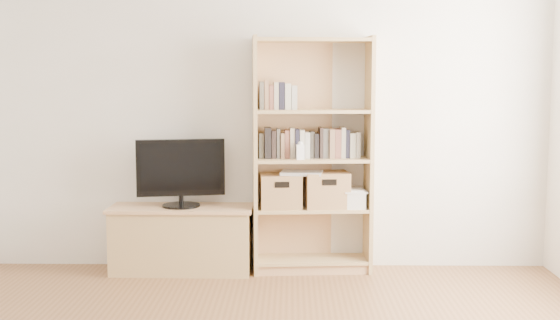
{
  "coord_description": "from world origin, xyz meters",
  "views": [
    {
      "loc": [
        0.23,
        -3.02,
        1.49
      ],
      "look_at": [
        0.15,
        1.9,
        0.92
      ],
      "focal_mm": 45.0,
      "sensor_mm": 36.0,
      "label": 1
    }
  ],
  "objects_px": {
    "tv_stand": "(182,241)",
    "baby_monitor": "(300,152)",
    "television": "(181,173)",
    "basket_right": "(326,190)",
    "bookshelf": "(312,155)",
    "basket_left": "(281,191)",
    "laptop": "(302,173)"
  },
  "relations": [
    {
      "from": "tv_stand",
      "to": "baby_monitor",
      "type": "bearing_deg",
      "value": -3.83
    },
    {
      "from": "television",
      "to": "basket_right",
      "type": "bearing_deg",
      "value": -8.74
    },
    {
      "from": "tv_stand",
      "to": "baby_monitor",
      "type": "relative_size",
      "value": 9.38
    },
    {
      "from": "bookshelf",
      "to": "television",
      "type": "distance_m",
      "value": 1.02
    },
    {
      "from": "television",
      "to": "basket_left",
      "type": "distance_m",
      "value": 0.78
    },
    {
      "from": "tv_stand",
      "to": "television",
      "type": "bearing_deg",
      "value": 0.5
    },
    {
      "from": "tv_stand",
      "to": "bookshelf",
      "type": "xyz_separation_m",
      "value": [
        1.01,
        0.04,
        0.66
      ]
    },
    {
      "from": "basket_right",
      "to": "baby_monitor",
      "type": "bearing_deg",
      "value": -158.37
    },
    {
      "from": "television",
      "to": "basket_left",
      "type": "bearing_deg",
      "value": -9.67
    },
    {
      "from": "baby_monitor",
      "to": "basket_right",
      "type": "relative_size",
      "value": 0.34
    },
    {
      "from": "bookshelf",
      "to": "baby_monitor",
      "type": "xyz_separation_m",
      "value": [
        -0.09,
        -0.11,
        0.04
      ]
    },
    {
      "from": "baby_monitor",
      "to": "tv_stand",
      "type": "bearing_deg",
      "value": 164.06
    },
    {
      "from": "bookshelf",
      "to": "baby_monitor",
      "type": "distance_m",
      "value": 0.15
    },
    {
      "from": "basket_right",
      "to": "laptop",
      "type": "distance_m",
      "value": 0.23
    },
    {
      "from": "bookshelf",
      "to": "basket_left",
      "type": "bearing_deg",
      "value": -178.81
    },
    {
      "from": "baby_monitor",
      "to": "basket_left",
      "type": "distance_m",
      "value": 0.35
    },
    {
      "from": "baby_monitor",
      "to": "laptop",
      "type": "xyz_separation_m",
      "value": [
        0.01,
        0.09,
        -0.17
      ]
    },
    {
      "from": "baby_monitor",
      "to": "laptop",
      "type": "height_order",
      "value": "baby_monitor"
    },
    {
      "from": "tv_stand",
      "to": "basket_right",
      "type": "distance_m",
      "value": 1.19
    },
    {
      "from": "television",
      "to": "tv_stand",
      "type": "bearing_deg",
      "value": 169.15
    },
    {
      "from": "basket_right",
      "to": "television",
      "type": "bearing_deg",
      "value": 175.25
    },
    {
      "from": "basket_right",
      "to": "laptop",
      "type": "bearing_deg",
      "value": 179.27
    },
    {
      "from": "basket_right",
      "to": "bookshelf",
      "type": "bearing_deg",
      "value": 174.68
    },
    {
      "from": "tv_stand",
      "to": "baby_monitor",
      "type": "xyz_separation_m",
      "value": [
        0.92,
        -0.07,
        0.7
      ]
    },
    {
      "from": "laptop",
      "to": "baby_monitor",
      "type": "bearing_deg",
      "value": -91.85
    },
    {
      "from": "laptop",
      "to": "bookshelf",
      "type": "bearing_deg",
      "value": 19.05
    },
    {
      "from": "television",
      "to": "baby_monitor",
      "type": "distance_m",
      "value": 0.93
    },
    {
      "from": "baby_monitor",
      "to": "television",
      "type": "bearing_deg",
      "value": 164.06
    },
    {
      "from": "television",
      "to": "baby_monitor",
      "type": "relative_size",
      "value": 5.93
    },
    {
      "from": "bookshelf",
      "to": "television",
      "type": "xyz_separation_m",
      "value": [
        -1.01,
        -0.04,
        -0.13
      ]
    },
    {
      "from": "tv_stand",
      "to": "television",
      "type": "height_order",
      "value": "television"
    },
    {
      "from": "laptop",
      "to": "basket_right",
      "type": "bearing_deg",
      "value": 12.81
    }
  ]
}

